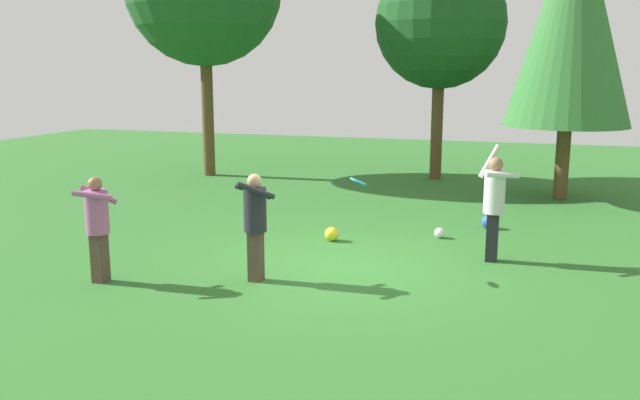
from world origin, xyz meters
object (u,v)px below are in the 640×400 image
person_thrower (494,200)px  person_catcher (255,218)px  ball_white (439,233)px  person_bystander (97,221)px  ball_yellow (332,234)px  tree_right (573,15)px  tree_center (440,24)px  ball_blue (488,222)px  frisbee (358,181)px

person_thrower → person_catcher: (-3.30, -2.15, -0.08)m
person_catcher → ball_white: 4.18m
person_catcher → ball_white: (2.27, 3.40, -0.86)m
person_catcher → person_bystander: (-2.19, -0.77, -0.02)m
person_thrower → person_bystander: 6.22m
ball_yellow → ball_white: bearing=23.8°
person_catcher → tree_right: 9.93m
person_thrower → person_bystander: (-5.49, -2.92, -0.10)m
tree_right → tree_center: bearing=147.4°
person_catcher → ball_blue: size_ratio=5.93×
ball_yellow → ball_blue: 3.29m
person_thrower → ball_white: bearing=-85.8°
person_catcher → person_bystander: bearing=169.4°
person_thrower → frisbee: size_ratio=5.30×
person_bystander → person_catcher: bearing=-4.3°
person_bystander → ball_blue: (5.29, 5.22, -0.80)m
ball_yellow → tree_right: (4.16, 5.56, 4.24)m
person_thrower → ball_blue: size_ratio=7.00×
frisbee → tree_right: tree_right is taller
person_thrower → tree_right: size_ratio=0.27×
ball_white → tree_right: (2.29, 4.73, 4.27)m
tree_center → ball_blue: bearing=-72.0°
tree_center → ball_yellow: bearing=-96.0°
tree_right → person_thrower: bearing=-101.9°
person_catcher → tree_right: (4.56, 8.13, 3.41)m
person_bystander → ball_yellow: (2.59, 3.35, -0.81)m
tree_right → ball_white: bearing=-115.8°
tree_center → person_thrower: bearing=-75.6°
ball_blue → person_bystander: bearing=-135.4°
person_bystander → tree_center: bearing=49.3°
person_catcher → ball_blue: person_catcher is taller
tree_center → tree_right: size_ratio=0.89×
person_thrower → frisbee: person_thrower is taller
ball_yellow → tree_right: bearing=53.2°
person_thrower → tree_center: 9.03m
tree_right → ball_blue: bearing=-111.6°
person_thrower → frisbee: 2.40m
ball_white → tree_center: (-1.07, 6.87, 4.27)m
person_catcher → tree_right: bearing=30.8°
tree_center → person_bystander: bearing=-107.1°
tree_center → tree_right: 3.98m
person_thrower → person_bystander: person_thrower is taller
person_thrower → ball_blue: bearing=-120.2°
person_bystander → ball_white: person_bystander is taller
frisbee → ball_yellow: size_ratio=1.37×
tree_center → tree_right: tree_right is taller
frisbee → tree_right: size_ratio=0.05×
person_thrower → frisbee: (-1.94, -1.36, 0.42)m
frisbee → ball_white: (0.91, 2.62, -1.36)m
person_bystander → frisbee: bearing=0.0°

